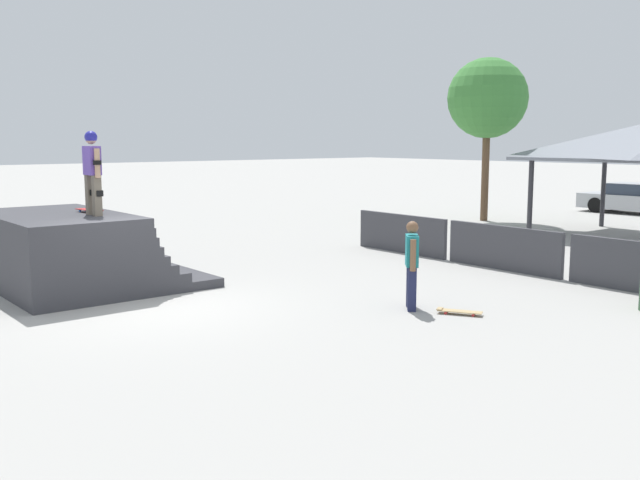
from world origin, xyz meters
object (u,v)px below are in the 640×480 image
skater_on_deck (92,167)px  parked_car_silver (636,199)px  skateboard_on_deck (90,210)px  bystander_walking (412,260)px  tree_beside_pavilion (488,99)px  skateboard_on_ground (458,311)px

skater_on_deck → parked_car_silver: skater_on_deck is taller
skateboard_on_deck → bystander_walking: size_ratio=0.54×
skateboard_on_deck → tree_beside_pavilion: (-2.66, 16.42, 2.97)m
bystander_walking → skater_on_deck: bearing=79.2°
skater_on_deck → tree_beside_pavilion: bearing=101.0°
tree_beside_pavilion → parked_car_silver: bearing=71.2°
skateboard_on_ground → parked_car_silver: parked_car_silver is taller
bystander_walking → skateboard_on_deck: bearing=75.8°
skateboard_on_deck → bystander_walking: 6.82m
skater_on_deck → bystander_walking: size_ratio=1.04×
skateboard_on_ground → parked_car_silver: bearing=-101.6°
skateboard_on_deck → skateboard_on_ground: skateboard_on_deck is taller
skater_on_deck → parked_car_silver: (-0.80, 23.52, -1.93)m
skateboard_on_deck → tree_beside_pavilion: bearing=93.3°
parked_car_silver → bystander_walking: bearing=-74.4°
bystander_walking → tree_beside_pavilion: 15.57m
skateboard_on_deck → bystander_walking: bearing=27.9°
bystander_walking → skateboard_on_ground: bearing=-115.6°
skater_on_deck → skateboard_on_ground: size_ratio=2.14×
skater_on_deck → skateboard_on_deck: 1.06m
skater_on_deck → tree_beside_pavilion: tree_beside_pavilion is taller
bystander_walking → skateboard_on_ground: bystander_walking is taller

